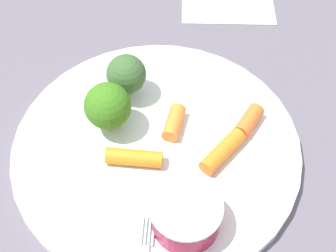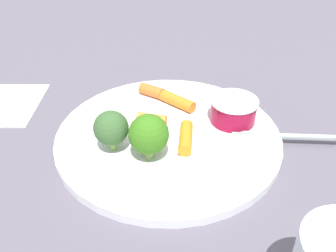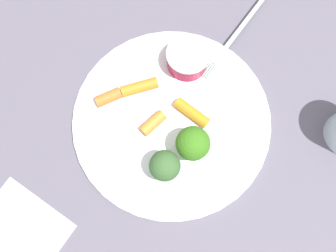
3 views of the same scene
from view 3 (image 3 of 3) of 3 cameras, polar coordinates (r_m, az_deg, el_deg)
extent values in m
plane|color=#5B5563|center=(0.51, 0.59, 0.80)|extent=(2.40, 2.40, 0.00)
cylinder|color=white|center=(0.51, 0.59, 1.00)|extent=(0.29, 0.29, 0.01)
cylinder|color=maroon|center=(0.52, 3.26, 11.07)|extent=(0.06, 0.06, 0.03)
cylinder|color=silver|center=(0.51, 3.36, 11.92)|extent=(0.06, 0.06, 0.00)
cylinder|color=#8FAC59|center=(0.48, 3.97, -3.62)|extent=(0.01, 0.01, 0.02)
sphere|color=#39741C|center=(0.46, 4.18, -2.92)|extent=(0.05, 0.05, 0.05)
cylinder|color=#96C65F|center=(0.48, -0.38, -7.14)|extent=(0.01, 0.01, 0.02)
sphere|color=#395E30|center=(0.45, -0.40, -6.67)|extent=(0.04, 0.04, 0.04)
cylinder|color=orange|center=(0.49, -2.51, 0.51)|extent=(0.04, 0.04, 0.02)
cylinder|color=orange|center=(0.51, -4.79, 6.52)|extent=(0.04, 0.06, 0.02)
cylinder|color=orange|center=(0.51, -9.92, 4.78)|extent=(0.03, 0.04, 0.02)
cylinder|color=orange|center=(0.50, 4.01, 2.24)|extent=(0.04, 0.06, 0.02)
cube|color=#ABC4B7|center=(0.58, 12.17, 15.84)|extent=(0.14, 0.08, 0.00)
cube|color=#ABC4B7|center=(0.53, 7.27, 8.97)|extent=(0.03, 0.02, 0.00)
cube|color=#ABC4B7|center=(0.53, 6.96, 9.17)|extent=(0.03, 0.02, 0.00)
cube|color=#ABC4B7|center=(0.53, 6.66, 9.37)|extent=(0.03, 0.02, 0.00)
cube|color=#ABC4B7|center=(0.53, 6.36, 9.57)|extent=(0.03, 0.02, 0.00)
cube|color=silver|center=(0.54, -25.16, -17.79)|extent=(0.19, 0.17, 0.00)
camera|label=1|loc=(0.44, 39.44, 57.08)|focal=52.53mm
camera|label=2|loc=(0.39, 62.32, -16.73)|focal=38.94mm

